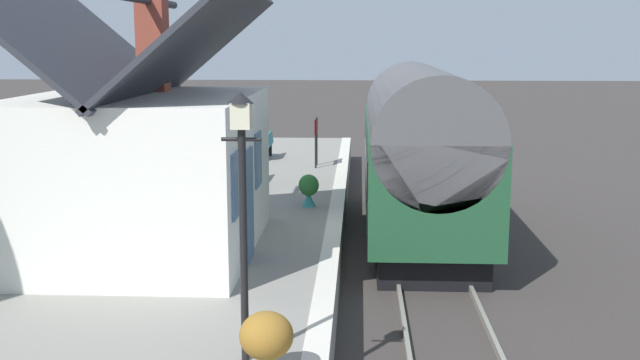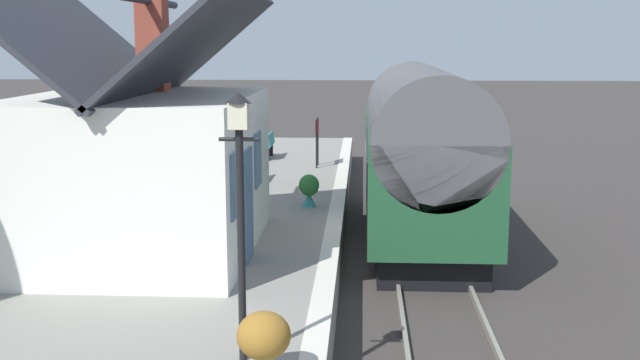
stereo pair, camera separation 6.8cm
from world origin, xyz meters
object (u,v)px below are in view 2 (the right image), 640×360
at_px(lamp_post_platform, 240,175).
at_px(station_sign_board, 317,130).
at_px(train, 421,152).
at_px(station_building, 142,166).
at_px(bench_by_lamp, 251,166).
at_px(planter_corner_building, 227,149).
at_px(planter_under_sign, 264,343).
at_px(bench_platform_end, 268,145).
at_px(planter_by_door, 198,153).
at_px(planter_edge_far, 309,189).

distance_m(lamp_post_platform, station_sign_board, 15.50).
bearing_deg(station_sign_board, train, -152.28).
relative_size(station_building, bench_by_lamp, 4.32).
xyz_separation_m(train, station_sign_board, (5.58, 2.93, -0.13)).
bearing_deg(planter_corner_building, planter_under_sign, -168.49).
bearing_deg(station_building, train, -50.69).
height_order(bench_platform_end, planter_under_sign, bench_platform_end).
xyz_separation_m(bench_by_lamp, planter_corner_building, (3.42, 1.30, -0.00)).
height_order(lamp_post_platform, station_sign_board, lamp_post_platform).
relative_size(train, lamp_post_platform, 2.75).
distance_m(planter_corner_building, station_sign_board, 3.17).
height_order(train, planter_by_door, train).
bearing_deg(train, bench_platform_end, 33.21).
bearing_deg(bench_by_lamp, lamp_post_platform, -172.22).
height_order(planter_edge_far, planter_by_door, planter_by_door).
relative_size(planter_by_door, planter_under_sign, 1.00).
xyz_separation_m(planter_by_door, planter_under_sign, (-15.97, -4.20, 0.02)).
bearing_deg(planter_under_sign, planter_by_door, 14.74).
bearing_deg(station_building, planter_under_sign, -151.68).
relative_size(planter_corner_building, planter_by_door, 1.07).
relative_size(train, planter_by_door, 11.36).
xyz_separation_m(bench_platform_end, station_sign_board, (-1.68, -1.82, 0.71)).
xyz_separation_m(planter_corner_building, lamp_post_platform, (-15.93, -3.01, 1.96)).
bearing_deg(train, planter_under_sign, 165.79).
height_order(station_building, bench_by_lamp, station_building).
distance_m(planter_by_door, planter_under_sign, 16.51).
bearing_deg(train, station_sign_board, 27.72).
relative_size(bench_platform_end, lamp_post_platform, 0.41).
distance_m(bench_platform_end, planter_corner_building, 1.72).
bearing_deg(planter_under_sign, bench_by_lamp, 8.93).
distance_m(station_building, bench_by_lamp, 7.49).
xyz_separation_m(station_building, lamp_post_platform, (-5.19, -2.74, 0.76)).
distance_m(train, planter_edge_far, 2.95).
bearing_deg(planter_under_sign, bench_platform_end, 6.85).
height_order(bench_platform_end, planter_by_door, bench_platform_end).
distance_m(station_building, lamp_post_platform, 5.92).
bearing_deg(bench_by_lamp, station_building, 171.98).
bearing_deg(station_sign_board, bench_by_lamp, 149.22).
bearing_deg(planter_corner_building, station_building, -178.56).
bearing_deg(planter_under_sign, lamp_post_platform, 33.03).
xyz_separation_m(bench_by_lamp, planter_by_door, (2.92, 2.15, -0.05)).
relative_size(bench_by_lamp, lamp_post_platform, 0.41).
distance_m(bench_by_lamp, lamp_post_platform, 12.78).
height_order(bench_by_lamp, bench_platform_end, same).
bearing_deg(lamp_post_platform, planter_by_door, 14.03).
height_order(train, station_building, station_building).
height_order(station_building, bench_platform_end, station_building).
xyz_separation_m(planter_by_door, station_sign_board, (0.01, -3.90, 0.76)).
bearing_deg(lamp_post_platform, planter_corner_building, 10.70).
relative_size(planter_edge_far, lamp_post_platform, 0.23).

